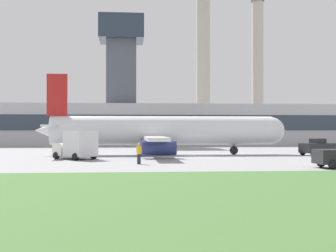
% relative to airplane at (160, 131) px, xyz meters
% --- Properties ---
extents(ground_plane, '(400.00, 400.00, 0.00)m').
position_rel_airplane_xyz_m(ground_plane, '(3.85, -3.75, -2.63)').
color(ground_plane, gray).
extents(terminal_building, '(77.88, 10.58, 23.14)m').
position_rel_airplane_xyz_m(terminal_building, '(2.85, 32.96, 2.18)').
color(terminal_building, '#B2B2B7').
rests_on(terminal_building, ground_plane).
extents(smokestack_left, '(3.89, 3.89, 42.30)m').
position_rel_airplane_xyz_m(smokestack_left, '(14.75, 59.92, 18.68)').
color(smokestack_left, '#B2A899').
rests_on(smokestack_left, ground_plane).
extents(smokestack_right, '(3.24, 3.24, 35.34)m').
position_rel_airplane_xyz_m(smokestack_right, '(28.51, 60.80, 15.17)').
color(smokestack_right, '#B2A899').
rests_on(smokestack_right, ground_plane).
extents(airplane, '(27.93, 23.76, 8.93)m').
position_rel_airplane_xyz_m(airplane, '(0.00, 0.00, 0.00)').
color(airplane, silver).
rests_on(airplane, ground_plane).
extents(pushback_tug, '(4.00, 3.11, 1.85)m').
position_rel_airplane_xyz_m(pushback_tug, '(17.01, -2.89, -1.80)').
color(pushback_tug, '#232328').
rests_on(pushback_tug, ground_plane).
extents(baggage_truck, '(4.52, 4.62, 2.68)m').
position_rel_airplane_xyz_m(baggage_truck, '(-8.32, -7.35, -1.34)').
color(baggage_truck, white).
rests_on(baggage_truck, ground_plane).
extents(ground_crew_person, '(0.50, 0.50, 1.69)m').
position_rel_airplane_xyz_m(ground_crew_person, '(-2.65, -13.99, -1.76)').
color(ground_crew_person, '#23283D').
rests_on(ground_crew_person, ground_plane).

